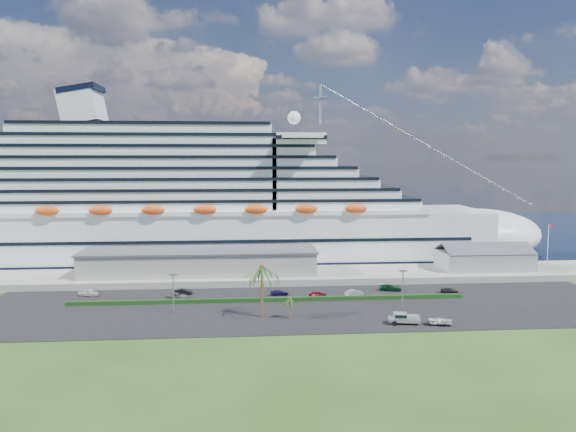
{
  "coord_description": "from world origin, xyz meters",
  "views": [
    {
      "loc": [
        -13.75,
        -106.16,
        32.06
      ],
      "look_at": [
        -2.61,
        30.0,
        17.8
      ],
      "focal_mm": 35.0,
      "sensor_mm": 36.0,
      "label": 1
    }
  ],
  "objects": [
    {
      "name": "parked_car_0",
      "position": [
        -49.45,
        24.45,
        0.91
      ],
      "size": [
        4.92,
        2.88,
        1.57
      ],
      "primitive_type": "imported",
      "rotation": [
        0.0,
        0.0,
        1.34
      ],
      "color": "silver",
      "rests_on": "asphalt_lot"
    },
    {
      "name": "flagpole",
      "position": [
        70.04,
        40.0,
        8.27
      ],
      "size": [
        1.08,
        0.16,
        12.0
      ],
      "color": "silver",
      "rests_on": "wharf"
    },
    {
      "name": "lamp_post_right",
      "position": [
        20.0,
        8.0,
        5.34
      ],
      "size": [
        1.6,
        0.35,
        8.27
      ],
      "color": "gray",
      "rests_on": "asphalt_lot"
    },
    {
      "name": "asphalt_lot",
      "position": [
        0.0,
        11.0,
        0.06
      ],
      "size": [
        140.0,
        38.0,
        0.12
      ],
      "primitive_type": "cube",
      "color": "black",
      "rests_on": "ground"
    },
    {
      "name": "pickup_truck",
      "position": [
        17.03,
        -2.95,
        1.29
      ],
      "size": [
        6.31,
        3.12,
        2.13
      ],
      "color": "black",
      "rests_on": "asphalt_lot"
    },
    {
      "name": "lamp_post_left",
      "position": [
        -28.0,
        8.0,
        5.34
      ],
      "size": [
        1.6,
        0.35,
        8.27
      ],
      "color": "gray",
      "rests_on": "asphalt_lot"
    },
    {
      "name": "water",
      "position": [
        0.0,
        130.0,
        0.01
      ],
      "size": [
        420.0,
        160.0,
        0.02
      ],
      "primitive_type": "cube",
      "color": "black",
      "rests_on": "ground"
    },
    {
      "name": "parked_car_5",
      "position": [
        11.92,
        19.5,
        0.85
      ],
      "size": [
        4.67,
        3.09,
        1.45
      ],
      "primitive_type": "imported",
      "rotation": [
        0.0,
        0.0,
        1.96
      ],
      "color": "#95989C",
      "rests_on": "asphalt_lot"
    },
    {
      "name": "wharf",
      "position": [
        0.0,
        40.0,
        0.9
      ],
      "size": [
        240.0,
        20.0,
        1.8
      ],
      "primitive_type": "cube",
      "color": "gray",
      "rests_on": "ground"
    },
    {
      "name": "cruise_ship",
      "position": [
        -21.53,
        64.0,
        16.69
      ],
      "size": [
        191.0,
        38.0,
        54.0
      ],
      "color": "silver",
      "rests_on": "ground"
    },
    {
      "name": "parked_car_3",
      "position": [
        -5.32,
        21.61,
        0.74
      ],
      "size": [
        4.45,
        2.17,
        1.25
      ],
      "primitive_type": "imported",
      "rotation": [
        0.0,
        0.0,
        1.67
      ],
      "color": "#191446",
      "rests_on": "asphalt_lot"
    },
    {
      "name": "parked_car_2",
      "position": [
        -28.58,
        20.11,
        0.8
      ],
      "size": [
        5.36,
        3.91,
        1.35
      ],
      "primitive_type": "imported",
      "rotation": [
        0.0,
        0.0,
        1.19
      ],
      "color": "slate",
      "rests_on": "asphalt_lot"
    },
    {
      "name": "parked_car_1",
      "position": [
        -27.7,
        24.2,
        0.79
      ],
      "size": [
        4.25,
        2.1,
        1.34
      ],
      "primitive_type": "imported",
      "rotation": [
        0.0,
        0.0,
        1.4
      ],
      "color": "black",
      "rests_on": "asphalt_lot"
    },
    {
      "name": "port_shed",
      "position": [
        52.0,
        40.0,
        4.4
      ],
      "size": [
        24.0,
        12.31,
        7.37
      ],
      "color": "gray",
      "rests_on": "wharf"
    },
    {
      "name": "parked_car_7",
      "position": [
        35.0,
        20.41,
        0.73
      ],
      "size": [
        4.51,
        2.8,
        1.22
      ],
      "primitive_type": "imported",
      "rotation": [
        0.0,
        0.0,
        1.29
      ],
      "color": "black",
      "rests_on": "asphalt_lot"
    },
    {
      "name": "parked_car_4",
      "position": [
        3.31,
        19.17,
        0.81
      ],
      "size": [
        4.38,
        3.16,
        1.38
      ],
      "primitive_type": "imported",
      "rotation": [
        0.0,
        0.0,
        1.99
      ],
      "color": "maroon",
      "rests_on": "asphalt_lot"
    },
    {
      "name": "parked_car_6",
      "position": [
        21.73,
        23.99,
        0.85
      ],
      "size": [
        5.71,
        3.76,
        1.46
      ],
      "primitive_type": "imported",
      "rotation": [
        0.0,
        0.0,
        1.29
      ],
      "color": "#0D371A",
      "rests_on": "asphalt_lot"
    },
    {
      "name": "palm_short",
      "position": [
        -4.5,
        2.5,
        3.67
      ],
      "size": [
        3.53,
        3.53,
        4.56
      ],
      "color": "#47301E",
      "rests_on": "ground"
    },
    {
      "name": "boat_trailer",
      "position": [
        23.84,
        -4.63,
        1.12
      ],
      "size": [
        5.44,
        3.96,
        1.51
      ],
      "color": "gray",
      "rests_on": "asphalt_lot"
    },
    {
      "name": "hedge",
      "position": [
        -8.0,
        16.0,
        0.57
      ],
      "size": [
        88.0,
        1.1,
        0.9
      ],
      "primitive_type": "cube",
      "color": "black",
      "rests_on": "asphalt_lot"
    },
    {
      "name": "terminal_building",
      "position": [
        -25.0,
        40.0,
        5.01
      ],
      "size": [
        61.0,
        15.0,
        6.3
      ],
      "color": "gray",
      "rests_on": "wharf"
    },
    {
      "name": "palm_tall",
      "position": [
        -10.0,
        4.0,
        9.2
      ],
      "size": [
        8.82,
        8.82,
        11.13
      ],
      "color": "#47301E",
      "rests_on": "ground"
    },
    {
      "name": "ground",
      "position": [
        0.0,
        0.0,
        0.0
      ],
      "size": [
        420.0,
        420.0,
        0.0
      ],
      "primitive_type": "plane",
      "color": "#244316",
      "rests_on": "ground"
    }
  ]
}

